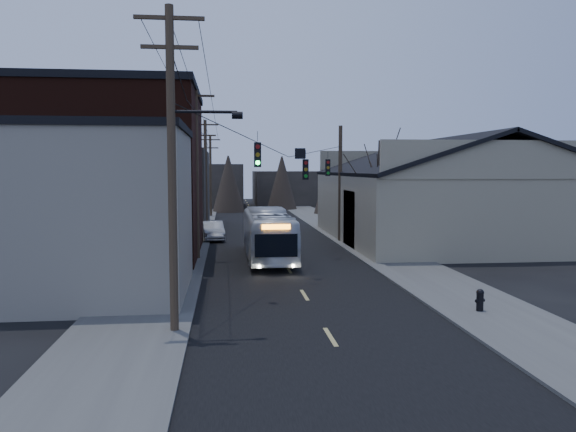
# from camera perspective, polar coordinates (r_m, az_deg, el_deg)

# --- Properties ---
(ground) EXTENTS (160.00, 160.00, 0.00)m
(ground) POSITION_cam_1_polar(r_m,az_deg,el_deg) (16.55, 5.64, -14.19)
(ground) COLOR black
(ground) RESTS_ON ground
(road_surface) EXTENTS (9.00, 110.00, 0.02)m
(road_surface) POSITION_cam_1_polar(r_m,az_deg,el_deg) (45.74, -2.14, -1.93)
(road_surface) COLOR black
(road_surface) RESTS_ON ground
(sidewalk_left) EXTENTS (4.00, 110.00, 0.12)m
(sidewalk_left) POSITION_cam_1_polar(r_m,az_deg,el_deg) (45.73, -10.30, -1.94)
(sidewalk_left) COLOR #474744
(sidewalk_left) RESTS_ON ground
(sidewalk_right) EXTENTS (4.00, 110.00, 0.12)m
(sidewalk_right) POSITION_cam_1_polar(r_m,az_deg,el_deg) (46.65, 5.85, -1.76)
(sidewalk_right) COLOR #474744
(sidewalk_right) RESTS_ON ground
(building_clapboard) EXTENTS (8.00, 8.00, 7.00)m
(building_clapboard) POSITION_cam_1_polar(r_m,az_deg,el_deg) (25.04, -19.49, 0.23)
(building_clapboard) COLOR gray
(building_clapboard) RESTS_ON ground
(building_brick) EXTENTS (10.00, 12.00, 10.00)m
(building_brick) POSITION_cam_1_polar(r_m,az_deg,el_deg) (35.94, -17.12, 4.00)
(building_brick) COLOR black
(building_brick) RESTS_ON ground
(building_left_far) EXTENTS (9.00, 14.00, 7.00)m
(building_left_far) POSITION_cam_1_polar(r_m,az_deg,el_deg) (51.72, -13.21, 2.61)
(building_left_far) COLOR #2F2B25
(building_left_far) RESTS_ON ground
(warehouse) EXTENTS (16.16, 20.60, 7.73)m
(warehouse) POSITION_cam_1_polar(r_m,az_deg,el_deg) (43.55, 15.67, 1.11)
(warehouse) COLOR #7D755B
(warehouse) RESTS_ON ground
(building_far_left) EXTENTS (10.00, 12.00, 6.00)m
(building_far_left) POSITION_cam_1_polar(r_m,az_deg,el_deg) (80.39, -8.24, 3.08)
(building_far_left) COLOR #2F2B25
(building_far_left) RESTS_ON ground
(building_far_right) EXTENTS (12.00, 14.00, 5.00)m
(building_far_right) POSITION_cam_1_polar(r_m,az_deg,el_deg) (85.97, 0.58, 2.90)
(building_far_right) COLOR #2F2B25
(building_far_right) RESTS_ON ground
(bare_tree) EXTENTS (0.40, 0.40, 7.20)m
(bare_tree) POSITION_cam_1_polar(r_m,az_deg,el_deg) (36.68, 9.18, 1.97)
(bare_tree) COLOR black
(bare_tree) RESTS_ON ground
(utility_lines) EXTENTS (11.24, 45.28, 10.50)m
(utility_lines) POSITION_cam_1_polar(r_m,az_deg,el_deg) (39.45, -6.07, 4.17)
(utility_lines) COLOR #382B1E
(utility_lines) RESTS_ON ground
(bus) EXTENTS (2.54, 10.70, 2.98)m
(bus) POSITION_cam_1_polar(r_m,az_deg,el_deg) (33.43, -2.04, -1.87)
(bus) COLOR silver
(bus) RESTS_ON ground
(parked_car) EXTENTS (1.92, 4.42, 1.41)m
(parked_car) POSITION_cam_1_polar(r_m,az_deg,el_deg) (42.75, -7.63, -1.50)
(parked_car) COLOR #ADB1B5
(parked_car) RESTS_ON ground
(fire_hydrant) EXTENTS (0.40, 0.28, 0.83)m
(fire_hydrant) POSITION_cam_1_polar(r_m,az_deg,el_deg) (22.22, 18.92, -7.98)
(fire_hydrant) COLOR black
(fire_hydrant) RESTS_ON sidewalk_right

